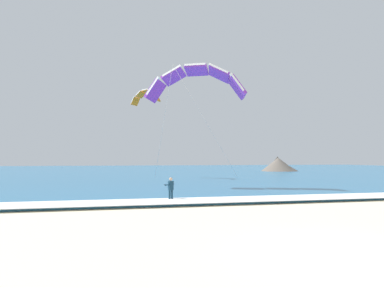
# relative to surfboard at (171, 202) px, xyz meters

# --- Properties ---
(ground_plane) EXTENTS (200.00, 200.00, 0.00)m
(ground_plane) POSITION_rel_surfboard_xyz_m (3.46, -13.22, -0.03)
(ground_plane) COLOR beige
(sea) EXTENTS (200.00, 120.00, 0.20)m
(sea) POSITION_rel_surfboard_xyz_m (3.46, 57.96, 0.07)
(sea) COLOR teal
(sea) RESTS_ON ground
(surf_foam) EXTENTS (200.00, 3.02, 0.04)m
(surf_foam) POSITION_rel_surfboard_xyz_m (3.46, -1.04, 0.19)
(surf_foam) COLOR white
(surf_foam) RESTS_ON sea
(surfboard) EXTENTS (1.01, 1.45, 0.09)m
(surfboard) POSITION_rel_surfboard_xyz_m (0.00, 0.00, 0.00)
(surfboard) COLOR yellow
(surfboard) RESTS_ON ground
(kitesurfer) EXTENTS (0.67, 0.66, 1.69)m
(kitesurfer) POSITION_rel_surfboard_xyz_m (-0.01, 0.02, 0.91)
(kitesurfer) COLOR #143347
(kitesurfer) RESTS_ON ground
(kite_primary) EXTENTS (9.30, 10.38, 10.85)m
(kite_primary) POSITION_rel_surfboard_xyz_m (3.67, 8.27, 10.59)
(kite_primary) COLOR purple
(kite_distant) EXTENTS (4.09, 5.30, 2.10)m
(kite_distant) POSITION_rel_surfboard_xyz_m (0.24, 25.80, 12.23)
(kite_distant) COLOR orange
(headland_right) EXTENTS (9.06, 10.30, 3.57)m
(headland_right) POSITION_rel_surfboard_xyz_m (32.35, 47.47, 1.48)
(headland_right) COLOR #47423D
(headland_right) RESTS_ON ground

